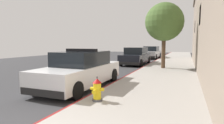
% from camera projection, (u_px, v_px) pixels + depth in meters
% --- Properties ---
extents(ground_plane, '(29.47, 60.00, 0.20)m').
position_uv_depth(ground_plane, '(82.00, 71.00, 14.00)').
color(ground_plane, '#353538').
extents(sidewalk_pavement, '(3.61, 60.00, 0.14)m').
position_uv_depth(sidewalk_pavement, '(165.00, 73.00, 11.77)').
color(sidewalk_pavement, '#9E9991').
rests_on(sidewalk_pavement, ground).
extents(curb_painted_edge, '(0.08, 60.00, 0.14)m').
position_uv_depth(curb_painted_edge, '(137.00, 71.00, 12.45)').
color(curb_painted_edge, maroon).
rests_on(curb_painted_edge, ground).
extents(police_cruiser, '(1.94, 4.84, 1.68)m').
position_uv_depth(police_cruiser, '(81.00, 70.00, 8.24)').
color(police_cruiser, white).
rests_on(police_cruiser, ground).
extents(parked_car_silver_ahead, '(1.94, 4.84, 1.56)m').
position_uv_depth(parked_car_silver_ahead, '(136.00, 56.00, 17.27)').
color(parked_car_silver_ahead, black).
rests_on(parked_car_silver_ahead, ground).
extents(parked_car_dark_far, '(1.94, 4.84, 1.56)m').
position_uv_depth(parked_car_dark_far, '(151.00, 53.00, 24.36)').
color(parked_car_dark_far, '#B2B5BA').
rests_on(parked_car_dark_far, ground).
extents(fire_hydrant, '(0.44, 0.40, 0.76)m').
position_uv_depth(fire_hydrant, '(97.00, 90.00, 5.78)').
color(fire_hydrant, '#4C4C51').
rests_on(fire_hydrant, sidewalk_pavement).
extents(street_tree, '(2.72, 2.72, 4.66)m').
position_uv_depth(street_tree, '(164.00, 22.00, 13.36)').
color(street_tree, brown).
rests_on(street_tree, sidewalk_pavement).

